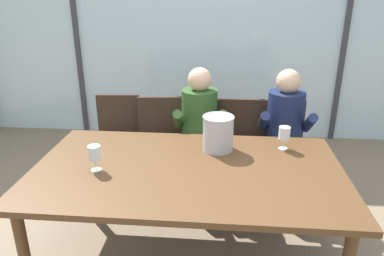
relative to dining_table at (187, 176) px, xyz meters
name	(u,v)px	position (x,y,z in m)	size (l,w,h in m)	color
ground	(198,186)	(0.00, 1.00, -0.66)	(14.00, 14.00, 0.00)	#847056
window_glass_panel	(207,35)	(0.00, 2.40, 0.64)	(7.27, 0.03, 2.60)	silver
window_mullion_left	(77,34)	(-1.64, 2.38, 0.64)	(0.06, 0.06, 2.60)	#38383D
window_mullion_right	(345,37)	(1.64, 2.38, 0.64)	(0.06, 0.06, 2.60)	#38383D
hillside_vineyard	(215,41)	(0.00, 5.82, 0.10)	(13.27, 2.40, 1.52)	#386633
dining_table	(187,176)	(0.00, 0.00, 0.00)	(2.07, 1.20, 0.72)	brown
chair_near_curtain	(118,134)	(-0.78, 1.04, -0.14)	(0.47, 0.47, 0.88)	#332319
chair_left_of_center	(160,137)	(-0.36, 1.00, -0.14)	(0.49, 0.49, 0.88)	#332319
chair_center	(196,138)	(-0.02, 1.01, -0.14)	(0.50, 0.50, 0.88)	#332319
chair_right_of_center	(241,140)	(0.40, 1.00, -0.14)	(0.44, 0.44, 0.88)	#332319
chair_near_window_right	(282,142)	(0.78, 0.99, -0.14)	(0.45, 0.45, 0.88)	#332319
person_olive_shirt	(200,126)	(0.02, 0.87, 0.03)	(0.49, 0.63, 1.20)	#2D5123
person_navy_polo	(285,129)	(0.77, 0.87, 0.03)	(0.47, 0.62, 1.20)	#192347
ice_bucket_primary	(218,133)	(0.20, 0.32, 0.20)	(0.23, 0.23, 0.26)	#B7B7BC
wine_glass_by_left_taster	(284,134)	(0.68, 0.37, 0.19)	(0.08, 0.08, 0.17)	silver
wine_glass_near_bucket	(95,154)	(-0.60, -0.09, 0.18)	(0.08, 0.08, 0.17)	silver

